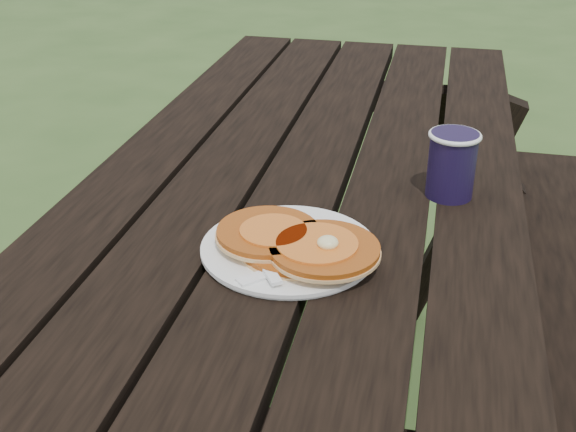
% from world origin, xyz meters
% --- Properties ---
extents(picnic_table, '(1.36, 1.80, 0.75)m').
position_xyz_m(picnic_table, '(0.00, 0.00, 0.37)').
color(picnic_table, black).
rests_on(picnic_table, ground).
extents(plate, '(0.30, 0.30, 0.01)m').
position_xyz_m(plate, '(0.03, -0.32, 0.76)').
color(plate, white).
rests_on(plate, picnic_table).
extents(pancake_stack, '(0.24, 0.18, 0.04)m').
position_xyz_m(pancake_stack, '(0.05, -0.33, 0.77)').
color(pancake_stack, '#AD4E13').
rests_on(pancake_stack, plate).
extents(knife, '(0.14, 0.14, 0.00)m').
position_xyz_m(knife, '(0.05, -0.36, 0.76)').
color(knife, white).
rests_on(knife, plate).
extents(fork, '(0.11, 0.15, 0.01)m').
position_xyz_m(fork, '(0.01, -0.38, 0.77)').
color(fork, white).
rests_on(fork, plate).
extents(coffee_cup, '(0.09, 0.09, 0.11)m').
position_xyz_m(coffee_cup, '(0.25, -0.08, 0.81)').
color(coffee_cup, black).
rests_on(coffee_cup, picnic_table).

